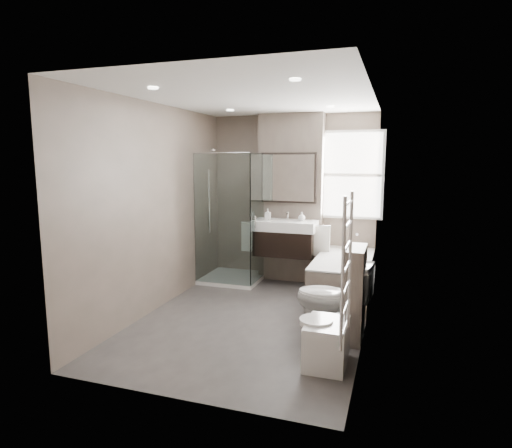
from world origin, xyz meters
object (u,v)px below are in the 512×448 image
at_px(vanity, 285,238).
at_px(toilet, 333,299).
at_px(bathtub, 343,276).
at_px(bidet, 326,342).

distance_m(vanity, toilet, 1.94).
xyz_separation_m(bathtub, bidet, (0.09, -2.04, -0.10)).
bearing_deg(vanity, toilet, -59.54).
xyz_separation_m(bathtub, toilet, (0.05, -1.32, 0.10)).
height_order(bathtub, bidet, bathtub).
xyz_separation_m(vanity, bathtub, (0.92, -0.33, -0.43)).
relative_size(toilet, bidet, 1.53).
xyz_separation_m(vanity, toilet, (0.97, -1.65, -0.33)).
bearing_deg(bathtub, vanity, 160.63).
distance_m(bathtub, toilet, 1.33).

